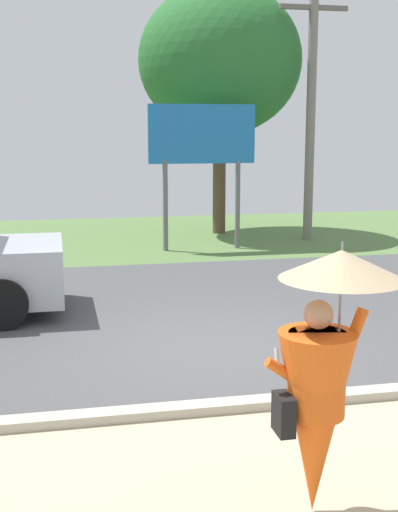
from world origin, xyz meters
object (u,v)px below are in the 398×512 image
utility_pole (311,108)px  roadside_billboard (202,145)px  tree_center_back (220,61)px  monk_pedestrian (321,380)px

utility_pole → roadside_billboard: bearing=-163.8°
roadside_billboard → tree_center_back: 3.48m
monk_pedestrian → utility_pole: size_ratio=0.33×
monk_pedestrian → utility_pole: bearing=52.5°
monk_pedestrian → roadside_billboard: bearing=65.2°
monk_pedestrian → tree_center_back: tree_center_back is taller
utility_pole → roadside_billboard: utility_pole is taller
tree_center_back → utility_pole: bearing=-38.3°
utility_pole → tree_center_back: 2.91m
roadside_billboard → tree_center_back: size_ratio=0.52×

